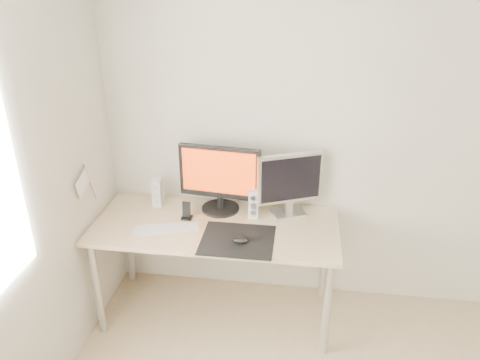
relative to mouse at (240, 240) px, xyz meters
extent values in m
plane|color=white|center=(0.74, 0.57, 0.50)|extent=(3.50, 0.00, 3.50)
cube|color=black|center=(-0.02, 0.03, -0.02)|extent=(0.45, 0.40, 0.00)
ellipsoid|color=black|center=(0.00, 0.00, 0.00)|extent=(0.10, 0.06, 0.04)
cube|color=#D1B587|center=(-0.19, 0.20, -0.04)|extent=(1.60, 0.70, 0.03)
cylinder|color=silver|center=(-0.93, -0.09, -0.40)|extent=(0.05, 0.05, 0.70)
cylinder|color=silver|center=(0.55, -0.09, -0.40)|extent=(0.05, 0.05, 0.70)
cylinder|color=silver|center=(-0.93, 0.49, -0.40)|extent=(0.05, 0.05, 0.70)
cylinder|color=silver|center=(0.55, 0.49, -0.40)|extent=(0.05, 0.05, 0.70)
cylinder|color=black|center=(-0.19, 0.41, -0.01)|extent=(0.29, 0.29, 0.02)
cylinder|color=black|center=(-0.19, 0.41, 0.05)|extent=(0.04, 0.04, 0.12)
cube|color=black|center=(-0.19, 0.40, 0.26)|extent=(0.55, 0.10, 0.36)
cube|color=#FE370D|center=(-0.20, 0.37, 0.27)|extent=(0.50, 0.06, 0.30)
cube|color=silver|center=(0.27, 0.41, -0.01)|extent=(0.27, 0.24, 0.01)
cube|color=#ADADAF|center=(0.27, 0.41, 0.04)|extent=(0.06, 0.06, 0.10)
cube|color=silver|center=(0.27, 0.41, 0.24)|extent=(0.43, 0.22, 0.34)
cube|color=black|center=(0.28, 0.39, 0.24)|extent=(0.38, 0.17, 0.30)
cube|color=silver|center=(-0.64, 0.40, 0.08)|extent=(0.06, 0.07, 0.20)
cylinder|color=silver|center=(-0.64, 0.36, 0.03)|extent=(0.04, 0.01, 0.04)
cylinder|color=silver|center=(-0.64, 0.36, 0.08)|extent=(0.04, 0.01, 0.04)
cylinder|color=#B3B3B5|center=(-0.64, 0.36, 0.14)|extent=(0.04, 0.01, 0.04)
cube|color=silver|center=(0.04, 0.34, 0.08)|extent=(0.06, 0.07, 0.20)
cylinder|color=#ABABAD|center=(0.04, 0.30, 0.03)|extent=(0.04, 0.01, 0.04)
cylinder|color=silver|center=(0.04, 0.30, 0.08)|extent=(0.04, 0.01, 0.04)
cylinder|color=#A9A9AB|center=(0.04, 0.30, 0.14)|extent=(0.04, 0.01, 0.04)
cube|color=silver|center=(-0.49, 0.09, -0.02)|extent=(0.44, 0.22, 0.01)
cube|color=silver|center=(-0.49, 0.09, -0.01)|extent=(0.41, 0.20, 0.01)
cube|color=black|center=(-0.39, 0.25, -0.01)|extent=(0.07, 0.06, 0.02)
cube|color=black|center=(-0.39, 0.25, 0.05)|extent=(0.06, 0.03, 0.11)
cylinder|color=#A57F54|center=(-0.98, 0.12, 0.27)|extent=(0.01, 0.10, 0.29)
cube|color=white|center=(-0.98, 0.03, 0.31)|extent=(0.00, 0.19, 0.15)
camera|label=1|loc=(0.33, -2.40, 1.53)|focal=35.00mm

